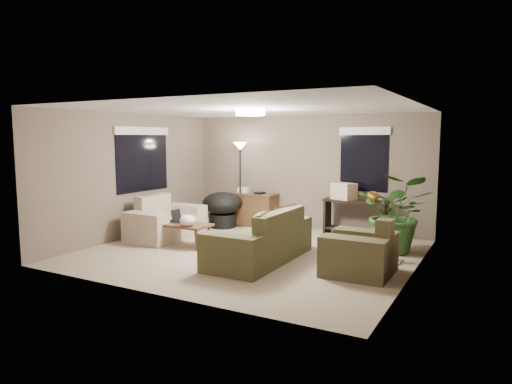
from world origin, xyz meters
The scene contains 20 objects.
room_shell centered at (0.00, 0.00, 1.25)m, with size 5.50×5.50×5.50m.
main_sofa centered at (0.44, -0.39, 0.29)m, with size 0.95×2.20×0.85m.
throw_pillows centered at (0.70, -0.39, 0.65)m, with size 0.34×1.39×0.47m.
loveseat centered at (-2.09, 0.19, 0.30)m, with size 0.90×1.60×0.85m.
armchair centered at (2.06, -0.34, 0.30)m, with size 0.95×1.00×0.85m.
coffee_table centered at (-1.32, -0.19, 0.36)m, with size 1.00×0.55×0.42m.
laptop centered at (-1.48, -0.09, 0.48)m, with size 0.40×0.34×0.24m.
plastic_bag centered at (-1.12, -0.34, 0.52)m, with size 0.29×0.26×0.21m, color white.
desk centered at (-1.15, 2.17, 0.38)m, with size 1.10×0.50×0.75m.
desk_papers centered at (-1.31, 2.16, 0.80)m, with size 0.69×0.29×0.12m.
console_table centered at (1.24, 2.16, 0.44)m, with size 1.30×0.40×0.75m.
pumpkin centered at (1.59, 2.16, 0.85)m, with size 0.24×0.24×0.20m, color orange.
cardboard_box centered at (0.99, 2.16, 0.92)m, with size 0.45×0.34×0.34m, color beige.
papasan_chair centered at (-1.67, 1.69, 0.47)m, with size 1.19×1.19×0.80m.
floor_lamp centered at (-1.40, 2.01, 1.60)m, with size 0.32×0.32×1.91m.
ceiling_fixture centered at (0.00, 0.00, 2.44)m, with size 0.50×0.50×0.10m, color white.
houseplant centered at (2.26, 1.22, 0.55)m, with size 1.26×1.40×1.09m, color #2D5923.
cat_scratching_post centered at (2.33, 0.53, 0.21)m, with size 0.32×0.32×0.50m.
window_left centered at (-2.73, 0.30, 1.78)m, with size 0.05×1.56×1.33m.
window_back centered at (1.30, 2.48, 1.79)m, with size 1.06×0.05×1.33m.
Camera 1 is at (3.86, -6.87, 2.01)m, focal length 32.00 mm.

